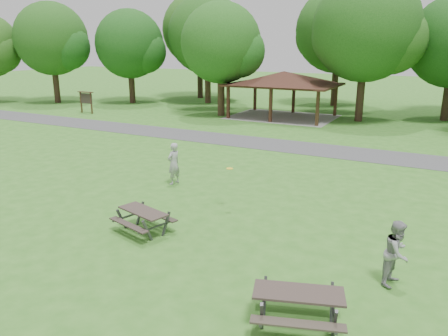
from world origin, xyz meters
TOP-DOWN VIEW (x-y plane):
  - ground at (0.00, 0.00)m, footprint 160.00×160.00m
  - asphalt_path at (0.00, 14.00)m, footprint 120.00×3.20m
  - pavilion at (-4.00, 24.00)m, footprint 8.60×7.01m
  - notice_board at (-20.00, 18.00)m, footprint 1.60×0.30m
  - tree_row_a at (-27.91, 22.03)m, footprint 7.56×7.20m
  - tree_row_b at (-20.92, 25.53)m, footprint 7.14×6.80m
  - tree_row_c at (-13.90, 29.03)m, footprint 8.19×7.80m
  - tree_row_d at (-8.92, 22.53)m, footprint 6.93×6.60m
  - tree_row_e at (2.10, 25.03)m, footprint 8.40×8.00m
  - tree_deep_a at (-16.90, 32.53)m, footprint 8.40×8.00m
  - tree_deep_b at (-1.90, 33.03)m, footprint 8.40×8.00m
  - picnic_table_middle at (0.10, 0.10)m, footprint 2.09×1.84m
  - picnic_table_far at (6.10, -2.27)m, footprint 2.32×2.07m
  - frisbee_in_flight at (1.63, 3.23)m, footprint 0.26×0.26m
  - frisbee_thrower at (-1.88, 4.79)m, footprint 0.54×0.73m
  - frisbee_catcher at (7.74, 0.53)m, footprint 0.82×0.96m

SIDE VIEW (x-z plane):
  - ground at x=0.00m, z-range 0.00..0.00m
  - asphalt_path at x=0.00m, z-range 0.00..0.02m
  - picnic_table_middle at x=0.10m, z-range 0.18..0.95m
  - picnic_table_far at x=6.10m, z-range 0.20..1.04m
  - frisbee_catcher at x=7.74m, z-range 0.00..1.71m
  - frisbee_thrower at x=-1.88m, z-range 0.00..1.83m
  - notice_board at x=-20.00m, z-range 0.37..2.25m
  - frisbee_in_flight at x=1.63m, z-range 1.55..1.57m
  - pavilion at x=-4.00m, z-range 1.18..4.94m
  - tree_row_b at x=-20.92m, z-range 1.03..10.30m
  - tree_row_d at x=-8.92m, z-range 1.13..10.41m
  - tree_row_a at x=-27.91m, z-range 1.17..11.14m
  - tree_row_c at x=-13.90m, z-range 1.20..11.87m
  - tree_row_e at x=2.10m, z-range 1.27..12.29m
  - tree_deep_b at x=-1.90m, z-range 1.32..12.45m
  - tree_deep_a at x=-16.90m, z-range 1.44..12.82m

